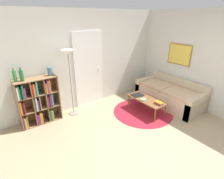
{
  "coord_description": "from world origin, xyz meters",
  "views": [
    {
      "loc": [
        -2.3,
        -1.54,
        2.43
      ],
      "look_at": [
        -0.11,
        1.46,
        0.85
      ],
      "focal_mm": 28.0,
      "sensor_mm": 36.0,
      "label": 1
    }
  ],
  "objects": [
    {
      "name": "wall_back",
      "position": [
        -0.0,
        2.68,
        1.29
      ],
      "size": [
        7.49,
        0.11,
        2.6
      ],
      "color": "silver",
      "rests_on": "ground_plane"
    },
    {
      "name": "laptop",
      "position": [
        0.87,
        1.6,
        0.4
      ],
      "size": [
        0.33,
        0.27,
        0.02
      ],
      "color": "black",
      "rests_on": "coffee_table"
    },
    {
      "name": "bottle_left",
      "position": [
        -1.9,
        2.47,
        1.26
      ],
      "size": [
        0.07,
        0.07,
        0.3
      ],
      "color": "#2D8438",
      "rests_on": "bookshelf"
    },
    {
      "name": "remote",
      "position": [
        0.86,
        1.37,
        0.4
      ],
      "size": [
        0.07,
        0.15,
        0.02
      ],
      "color": "black",
      "rests_on": "coffee_table"
    },
    {
      "name": "rug",
      "position": [
        0.83,
        1.32,
        0.0
      ],
      "size": [
        1.6,
        1.6,
        0.01
      ],
      "color": "maroon",
      "rests_on": "ground_plane"
    },
    {
      "name": "floor_lamp",
      "position": [
        -0.72,
        2.37,
        1.45
      ],
      "size": [
        0.32,
        0.32,
        1.7
      ],
      "color": "gray",
      "rests_on": "ground_plane"
    },
    {
      "name": "wall_right",
      "position": [
        2.27,
        1.33,
        1.3
      ],
      "size": [
        0.08,
        5.65,
        2.6
      ],
      "color": "silver",
      "rests_on": "ground_plane"
    },
    {
      "name": "bowl",
      "position": [
        0.77,
        1.28,
        0.41
      ],
      "size": [
        0.14,
        0.14,
        0.04
      ],
      "color": "#9ED193",
      "rests_on": "coffee_table"
    },
    {
      "name": "bottle_middle",
      "position": [
        -1.78,
        2.44,
        1.26
      ],
      "size": [
        0.08,
        0.08,
        0.3
      ],
      "color": "#236633",
      "rests_on": "bookshelf"
    },
    {
      "name": "couch",
      "position": [
        1.84,
        1.23,
        0.28
      ],
      "size": [
        0.89,
        1.9,
        0.73
      ],
      "color": "#CCB793",
      "rests_on": "ground_plane"
    },
    {
      "name": "book_stack_on_table",
      "position": [
        0.92,
        0.89,
        0.42
      ],
      "size": [
        0.13,
        0.21,
        0.06
      ],
      "color": "teal",
      "rests_on": "coffee_table"
    },
    {
      "name": "ground_plane",
      "position": [
        0.0,
        0.0,
        0.0
      ],
      "size": [
        14.0,
        14.0,
        0.0
      ],
      "primitive_type": "plane",
      "color": "tan"
    },
    {
      "name": "bookshelf",
      "position": [
        -1.56,
        2.47,
        0.57
      ],
      "size": [
        0.92,
        0.34,
        1.13
      ],
      "color": "#936B47",
      "rests_on": "ground_plane"
    },
    {
      "name": "vase_on_shelf",
      "position": [
        -1.17,
        2.46,
        1.23
      ],
      "size": [
        0.11,
        0.11,
        0.2
      ],
      "color": "slate",
      "rests_on": "bookshelf"
    },
    {
      "name": "coffee_table",
      "position": [
        0.9,
        1.29,
        0.35
      ],
      "size": [
        0.46,
        1.05,
        0.39
      ],
      "color": "brown",
      "rests_on": "ground_plane"
    }
  ]
}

